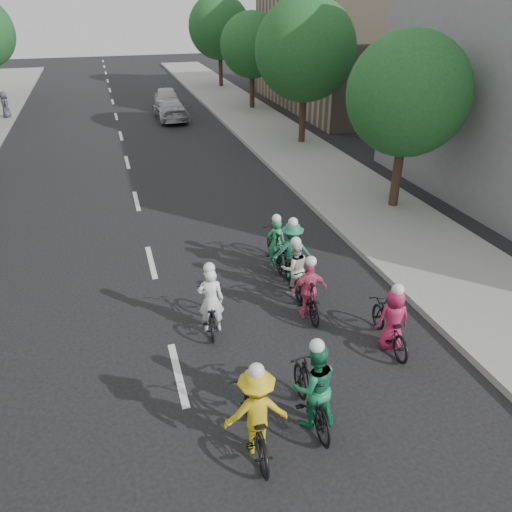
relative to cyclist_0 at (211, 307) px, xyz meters
name	(u,v)px	position (x,y,z in m)	size (l,w,h in m)	color
ground	(178,374)	(-1.00, -1.38, -0.56)	(120.00, 120.00, 0.00)	black
sidewalk_right	(333,179)	(7.00, 8.62, -0.49)	(4.00, 80.00, 0.15)	gray
curb_right	(288,183)	(5.05, 8.62, -0.47)	(0.18, 80.00, 0.18)	#999993
bldg_se	(360,43)	(15.00, 22.62, 3.44)	(10.00, 14.00, 8.00)	gray
tree_r_0	(408,95)	(7.80, 5.22, 3.40)	(4.00, 4.00, 5.97)	black
tree_r_1	(305,50)	(7.80, 14.22, 3.96)	(4.80, 4.80, 6.93)	black
tree_r_2	(252,45)	(7.80, 23.22, 3.40)	(4.00, 4.00, 5.97)	black
tree_r_3	(219,27)	(7.80, 32.22, 3.96)	(4.80, 4.80, 6.93)	black
cyclist_0	(211,307)	(0.00, 0.00, 0.00)	(0.85, 1.73, 1.75)	black
cyclist_1	(312,390)	(1.13, -3.30, 0.14)	(0.86, 1.92, 1.85)	black
cyclist_2	(256,417)	(0.00, -3.56, 0.10)	(1.13, 1.95, 1.82)	black
cyclist_3	(308,293)	(2.33, -0.14, 0.04)	(0.88, 1.70, 1.63)	black
cyclist_4	(391,324)	(3.60, -1.75, 0.00)	(0.83, 1.88, 1.60)	black
cyclist_5	(275,246)	(2.39, 2.47, 0.03)	(0.68, 1.85, 1.59)	black
cyclist_6	(294,273)	(2.37, 0.93, 0.00)	(0.76, 1.69, 1.60)	black
cyclist_7	(291,254)	(2.58, 1.68, 0.13)	(1.12, 1.52, 1.78)	black
follow_car_lead	(170,109)	(2.19, 21.71, 0.06)	(1.74, 4.28, 1.24)	#ABABB0
follow_car_trail	(166,97)	(2.49, 25.73, 0.11)	(1.59, 3.95, 1.35)	silver
spectator_2	(5,104)	(-7.39, 24.62, 0.35)	(0.75, 0.49, 1.53)	#494854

